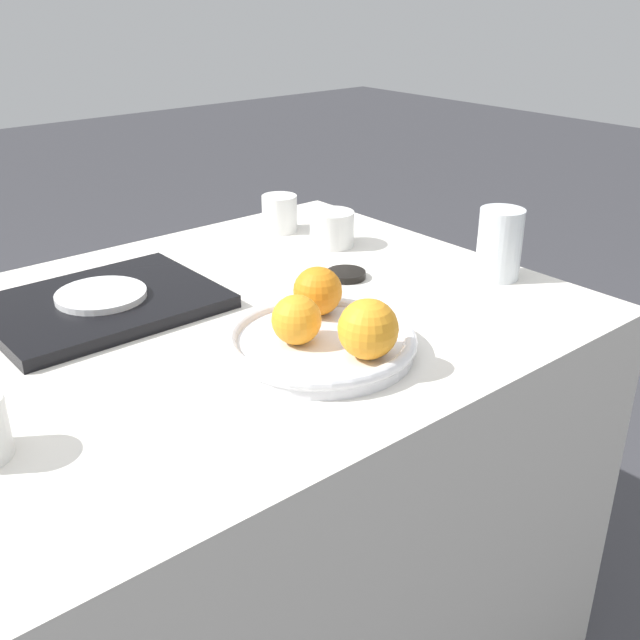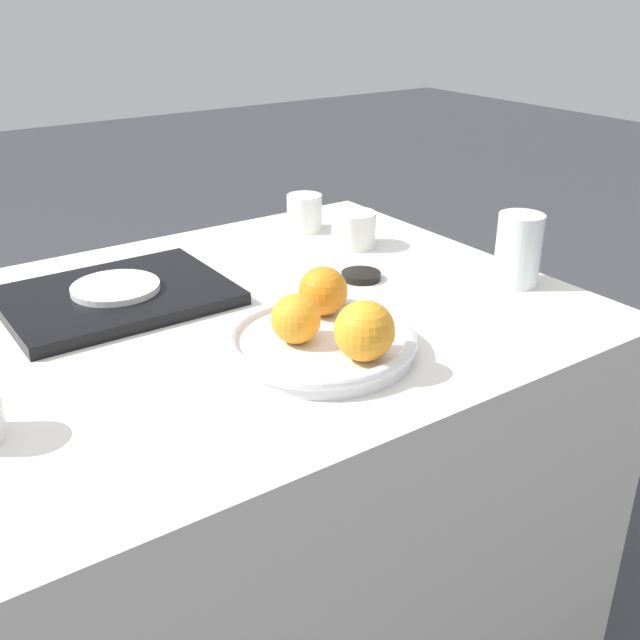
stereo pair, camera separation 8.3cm
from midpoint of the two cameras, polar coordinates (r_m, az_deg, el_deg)
The scene contains 11 objects.
table at distance 1.31m, azimuth -12.07°, elevation -16.05°, with size 1.24×0.81×0.75m.
fruit_platter at distance 1.01m, azimuth -2.34°, elevation -1.79°, with size 0.26×0.26×0.03m.
orange_0 at distance 0.99m, azimuth -4.20°, elevation -0.02°, with size 0.07×0.07×0.07m.
orange_1 at distance 0.95m, azimuth 1.20°, elevation -0.74°, with size 0.08×0.08×0.08m.
orange_2 at distance 1.07m, azimuth -2.39°, elevation 2.18°, with size 0.07×0.07×0.07m.
water_glass at distance 1.29m, azimuth 11.74°, elevation 5.67°, with size 0.07×0.07×0.12m.
serving_tray at distance 1.21m, azimuth -18.17°, elevation 1.14°, with size 0.34×0.26×0.02m.
side_plate at distance 1.20m, azimuth -18.26°, elevation 1.79°, with size 0.14×0.14×0.01m.
cup_0 at distance 1.43m, azimuth -0.76°, elevation 6.95°, with size 0.08×0.08×0.07m.
cup_1 at distance 1.52m, azimuth -4.68°, elevation 8.08°, with size 0.07×0.07×0.07m.
soy_dish at distance 1.27m, azimuth 0.20°, elevation 3.42°, with size 0.07×0.07×0.01m.
Camera 1 is at (-0.45, -0.88, 1.22)m, focal length 42.00 mm.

